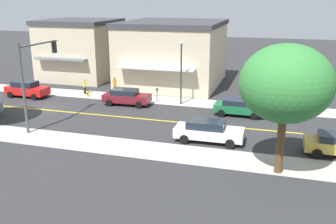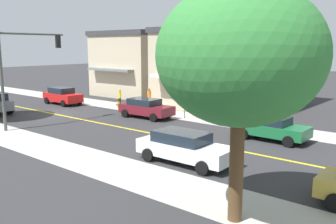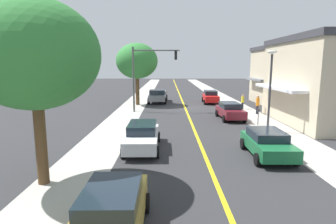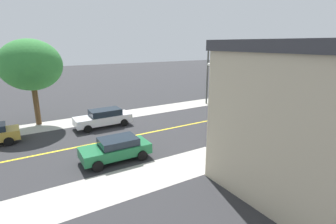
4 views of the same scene
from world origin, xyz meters
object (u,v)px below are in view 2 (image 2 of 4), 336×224
(parking_meter, at_px, (185,107))
(pedestrian_yellow_shirt, at_px, (120,97))
(white_sedan_right_curb, at_px, (184,147))
(green_sedan_left_curb, at_px, (271,128))
(traffic_light_mast, at_px, (21,62))
(fire_hydrant, at_px, (118,104))
(red_sedan_left_curb, at_px, (62,96))
(pedestrian_orange_shirt, at_px, (149,98))
(maroon_sedan_left_curb, at_px, (146,108))
(street_tree_left_near, at_px, (240,56))
(street_lamp, at_px, (211,72))

(parking_meter, height_order, pedestrian_yellow_shirt, pedestrian_yellow_shirt)
(white_sedan_right_curb, distance_m, green_sedan_left_curb, 6.95)
(traffic_light_mast, bearing_deg, parking_meter, -34.67)
(parking_meter, xyz_separation_m, pedestrian_yellow_shirt, (-0.91, -8.27, -0.03))
(traffic_light_mast, height_order, pedestrian_yellow_shirt, traffic_light_mast)
(fire_hydrant, relative_size, pedestrian_yellow_shirt, 0.49)
(red_sedan_left_curb, height_order, pedestrian_orange_shirt, pedestrian_orange_shirt)
(parking_meter, bearing_deg, red_sedan_left_curb, -81.91)
(parking_meter, distance_m, maroon_sedan_left_curb, 3.03)
(maroon_sedan_left_curb, xyz_separation_m, pedestrian_yellow_shirt, (-2.68, -5.81, 0.08))
(street_tree_left_near, xyz_separation_m, parking_meter, (-12.60, -11.47, -4.35))
(street_lamp, xyz_separation_m, pedestrian_orange_shirt, (-1.63, -7.53, -2.70))
(pedestrian_orange_shirt, bearing_deg, red_sedan_left_curb, 23.75)
(red_sedan_left_curb, xyz_separation_m, pedestrian_orange_shirt, (-3.47, 8.15, 0.15))
(parking_meter, relative_size, green_sedan_left_curb, 0.32)
(maroon_sedan_left_curb, distance_m, pedestrian_yellow_shirt, 6.40)
(white_sedan_right_curb, bearing_deg, red_sedan_left_curb, 159.84)
(street_lamp, height_order, white_sedan_right_curb, street_lamp)
(fire_hydrant, distance_m, traffic_light_mast, 10.37)
(traffic_light_mast, bearing_deg, pedestrian_orange_shirt, -7.50)
(parking_meter, relative_size, maroon_sedan_left_curb, 0.31)
(green_sedan_left_curb, height_order, maroon_sedan_left_curb, maroon_sedan_left_curb)
(fire_hydrant, relative_size, maroon_sedan_left_curb, 0.18)
(street_tree_left_near, bearing_deg, parking_meter, -137.70)
(street_lamp, xyz_separation_m, red_sedan_left_curb, (1.83, -15.68, -2.85))
(traffic_light_mast, relative_size, pedestrian_yellow_shirt, 4.09)
(traffic_light_mast, bearing_deg, pedestrian_yellow_shirt, 9.02)
(traffic_light_mast, height_order, white_sedan_right_curb, traffic_light_mast)
(red_sedan_left_curb, relative_size, pedestrian_orange_shirt, 2.37)
(street_lamp, relative_size, green_sedan_left_curb, 1.40)
(street_lamp, distance_m, pedestrian_orange_shirt, 8.17)
(pedestrian_yellow_shirt, relative_size, pedestrian_orange_shirt, 0.88)
(white_sedan_right_curb, distance_m, maroon_sedan_left_curb, 11.59)
(maroon_sedan_left_curb, height_order, pedestrian_orange_shirt, pedestrian_orange_shirt)
(street_lamp, distance_m, red_sedan_left_curb, 16.04)
(pedestrian_yellow_shirt, distance_m, pedestrian_orange_shirt, 3.20)
(fire_hydrant, height_order, pedestrian_orange_shirt, pedestrian_orange_shirt)
(green_sedan_left_curb, relative_size, pedestrian_orange_shirt, 2.28)
(street_tree_left_near, distance_m, green_sedan_left_curb, 11.92)
(parking_meter, xyz_separation_m, traffic_light_mast, (9.55, -6.61, 3.60))
(street_tree_left_near, height_order, white_sedan_right_curb, street_tree_left_near)
(street_tree_left_near, bearing_deg, traffic_light_mast, -99.58)
(white_sedan_right_curb, relative_size, green_sedan_left_curb, 1.14)
(white_sedan_right_curb, xyz_separation_m, maroon_sedan_left_curb, (-7.16, -9.12, -0.01))
(maroon_sedan_left_curb, bearing_deg, street_lamp, 17.23)
(maroon_sedan_left_curb, bearing_deg, street_tree_left_near, -40.14)
(green_sedan_left_curb, distance_m, pedestrian_orange_shirt, 13.70)
(parking_meter, height_order, maroon_sedan_left_curb, maroon_sedan_left_curb)
(green_sedan_left_curb, distance_m, pedestrian_yellow_shirt, 16.59)
(fire_hydrant, bearing_deg, pedestrian_orange_shirt, 125.80)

